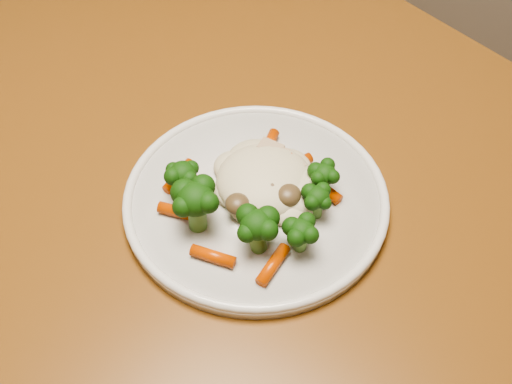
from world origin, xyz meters
TOP-DOWN VIEW (x-y plane):
  - dining_table at (0.00, 0.15)m, footprint 1.34×1.05m
  - plate at (0.06, 0.12)m, footprint 0.27×0.27m
  - meal at (0.07, 0.12)m, footprint 0.18×0.18m

SIDE VIEW (x-z plane):
  - dining_table at x=0.00m, z-range 0.28..1.03m
  - plate at x=0.06m, z-range 0.75..0.76m
  - meal at x=0.07m, z-range 0.76..0.81m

